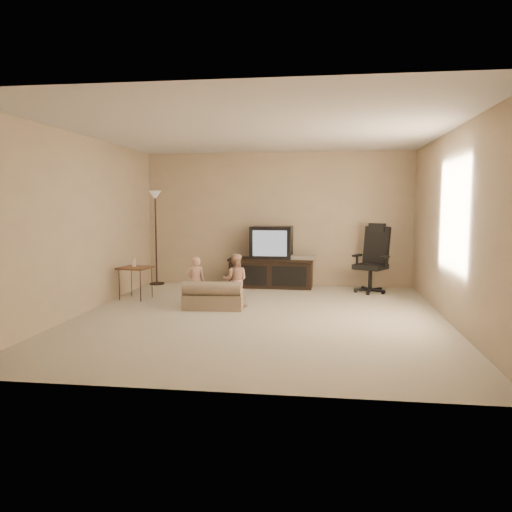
{
  "coord_description": "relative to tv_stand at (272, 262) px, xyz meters",
  "views": [
    {
      "loc": [
        0.85,
        -6.64,
        1.54
      ],
      "look_at": [
        -0.12,
        0.6,
        0.78
      ],
      "focal_mm": 35.0,
      "sensor_mm": 36.0,
      "label": 1
    }
  ],
  "objects": [
    {
      "name": "toddler_left",
      "position": [
        -0.97,
        -1.85,
        -0.09
      ],
      "size": [
        0.32,
        0.28,
        0.75
      ],
      "primitive_type": "imported",
      "rotation": [
        0.0,
        0.0,
        3.46
      ],
      "color": "#DFA68B",
      "rests_on": "floor"
    },
    {
      "name": "office_chair",
      "position": [
        1.8,
        -0.31,
        -0.04
      ],
      "size": [
        0.76,
        0.76,
        1.2
      ],
      "rotation": [
        0.0,
        0.0,
        -0.53
      ],
      "color": "black",
      "rests_on": "floor"
    },
    {
      "name": "floor",
      "position": [
        0.08,
        -2.49,
        -0.47
      ],
      "size": [
        5.5,
        5.5,
        0.0
      ],
      "primitive_type": "plane",
      "color": "beige",
      "rests_on": "ground"
    },
    {
      "name": "child_sofa",
      "position": [
        -0.65,
        -2.05,
        -0.3
      ],
      "size": [
        0.89,
        0.54,
        0.42
      ],
      "rotation": [
        0.0,
        0.0,
        0.06
      ],
      "color": "gray",
      "rests_on": "floor"
    },
    {
      "name": "floor_lamp",
      "position": [
        -2.22,
        0.01,
        0.83
      ],
      "size": [
        0.28,
        0.28,
        1.79
      ],
      "color": "#312116",
      "rests_on": "floor"
    },
    {
      "name": "tv_stand",
      "position": [
        0.0,
        0.0,
        0.0
      ],
      "size": [
        1.59,
        0.62,
        1.13
      ],
      "rotation": [
        0.0,
        0.0,
        -0.02
      ],
      "color": "black",
      "rests_on": "floor"
    },
    {
      "name": "room_shell",
      "position": [
        0.08,
        -2.49,
        1.05
      ],
      "size": [
        5.5,
        5.5,
        5.5
      ],
      "color": "silver",
      "rests_on": "floor"
    },
    {
      "name": "side_table",
      "position": [
        -2.08,
        -1.45,
        0.04
      ],
      "size": [
        0.54,
        0.54,
        0.71
      ],
      "rotation": [
        0.0,
        0.0,
        -0.15
      ],
      "color": "brown",
      "rests_on": "floor"
    },
    {
      "name": "toddler_right",
      "position": [
        -0.36,
        -1.85,
        -0.07
      ],
      "size": [
        0.41,
        0.25,
        0.8
      ],
      "primitive_type": "imported",
      "rotation": [
        0.0,
        0.0,
        3.23
      ],
      "color": "#DFA68B",
      "rests_on": "floor"
    }
  ]
}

